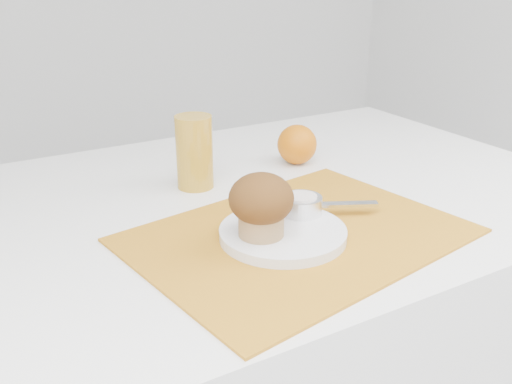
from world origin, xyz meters
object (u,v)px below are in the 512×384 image
plate (283,233)px  orange (297,144)px  table (258,362)px  juice_glass (194,152)px  muffin (261,203)px

plate → orange: size_ratio=2.35×
table → juice_glass: size_ratio=8.95×
table → muffin: size_ratio=12.79×
plate → juice_glass: bearing=94.8°
plate → juice_glass: 0.27m
table → juice_glass: juice_glass is taller
plate → orange: bearing=52.8°
juice_glass → muffin: juice_glass is taller
juice_glass → muffin: size_ratio=1.43×
juice_glass → muffin: (-0.02, -0.27, 0.00)m
orange → muffin: size_ratio=0.86×
table → plate: (-0.06, -0.18, 0.39)m
table → orange: orange is taller
orange → table: bearing=-146.3°
table → orange: (0.15, 0.10, 0.42)m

